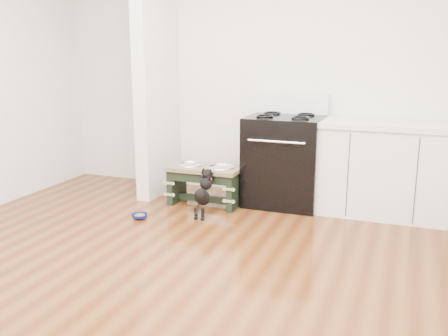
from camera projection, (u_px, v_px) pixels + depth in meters
ground at (169, 288)px, 3.39m from camera, size 5.00×5.00×0.00m
room_shell at (162, 42)px, 3.01m from camera, size 5.00×5.00×5.00m
partition_wall at (157, 71)px, 5.39m from camera, size 0.15×0.80×2.70m
oven_range at (285, 159)px, 5.15m from camera, size 0.76×0.69×1.14m
cabinet_run at (383, 169)px, 4.84m from camera, size 1.24×0.64×0.91m
dog_feeder at (205, 178)px, 5.15m from camera, size 0.75×0.40×0.43m
puppy at (204, 191)px, 4.80m from camera, size 0.13×0.38×0.46m
floor_bowl at (140, 216)px, 4.77m from camera, size 0.18×0.18×0.05m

